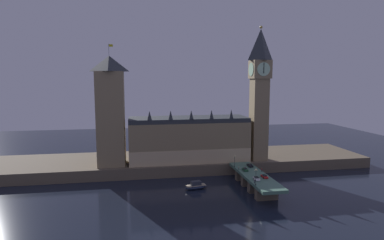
{
  "coord_description": "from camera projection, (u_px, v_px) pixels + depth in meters",
  "views": [
    {
      "loc": [
        -23.04,
        -143.01,
        50.5
      ],
      "look_at": [
        5.31,
        20.0,
        29.95
      ],
      "focal_mm": 30.0,
      "sensor_mm": 36.0,
      "label": 1
    }
  ],
  "objects": [
    {
      "name": "ground_plane",
      "position": [
        188.0,
        189.0,
        149.96
      ],
      "size": [
        400.0,
        400.0,
        0.0
      ],
      "primitive_type": "plane",
      "color": "black"
    },
    {
      "name": "car_southbound_lead",
      "position": [
        264.0,
        176.0,
        144.57
      ],
      "size": [
        2.04,
        4.57,
        1.31
      ],
      "color": "red",
      "rests_on": "bridge"
    },
    {
      "name": "car_northbound_lead",
      "position": [
        245.0,
        169.0,
        155.64
      ],
      "size": [
        2.05,
        4.49,
        1.36
      ],
      "color": "#235633",
      "rests_on": "bridge"
    },
    {
      "name": "boat_upstream",
      "position": [
        196.0,
        186.0,
        149.52
      ],
      "size": [
        10.94,
        5.77,
        3.8
      ],
      "color": "#1E2842",
      "rests_on": "ground_plane"
    },
    {
      "name": "street_lamp_near",
      "position": [
        256.0,
        175.0,
        133.63
      ],
      "size": [
        1.34,
        0.6,
        7.08
      ],
      "color": "#2D3333",
      "rests_on": "bridge"
    },
    {
      "name": "victoria_tower",
      "position": [
        111.0,
        111.0,
        167.39
      ],
      "size": [
        14.31,
        14.31,
        63.12
      ],
      "color": "#8E7A56",
      "rests_on": "embankment"
    },
    {
      "name": "car_southbound_trail",
      "position": [
        250.0,
        165.0,
        162.96
      ],
      "size": [
        2.11,
        4.79,
        1.48
      ],
      "color": "black",
      "rests_on": "bridge"
    },
    {
      "name": "pedestrian_mid_walk",
      "position": [
        262.0,
        170.0,
        153.91
      ],
      "size": [
        0.38,
        0.38,
        1.86
      ],
      "color": "black",
      "rests_on": "bridge"
    },
    {
      "name": "pedestrian_far_rail",
      "position": [
        239.0,
        168.0,
        157.51
      ],
      "size": [
        0.38,
        0.38,
        1.57
      ],
      "color": "black",
      "rests_on": "bridge"
    },
    {
      "name": "embankment",
      "position": [
        178.0,
        162.0,
        187.73
      ],
      "size": [
        220.0,
        42.0,
        5.91
      ],
      "color": "brown",
      "rests_on": "ground_plane"
    },
    {
      "name": "bridge",
      "position": [
        255.0,
        179.0,
        149.76
      ],
      "size": [
        11.13,
        46.0,
        6.83
      ],
      "color": "#4C7560",
      "rests_on": "ground_plane"
    },
    {
      "name": "clock_tower",
      "position": [
        259.0,
        90.0,
        177.14
      ],
      "size": [
        10.61,
        10.72,
        73.88
      ],
      "color": "#8E7A56",
      "rests_on": "embankment"
    },
    {
      "name": "car_northbound_trail",
      "position": [
        256.0,
        179.0,
        140.93
      ],
      "size": [
        2.02,
        4.17,
        1.52
      ],
      "color": "white",
      "rests_on": "bridge"
    },
    {
      "name": "parliament_hall",
      "position": [
        188.0,
        139.0,
        179.33
      ],
      "size": [
        65.46,
        22.12,
        28.98
      ],
      "color": "#8E7A56",
      "rests_on": "embankment"
    },
    {
      "name": "pedestrian_near_rail",
      "position": [
        254.0,
        181.0,
        136.53
      ],
      "size": [
        0.38,
        0.38,
        1.72
      ],
      "color": "black",
      "rests_on": "bridge"
    },
    {
      "name": "street_lamp_far",
      "position": [
        235.0,
        159.0,
        162.49
      ],
      "size": [
        1.34,
        0.6,
        6.02
      ],
      "color": "#2D3333",
      "rests_on": "bridge"
    }
  ]
}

